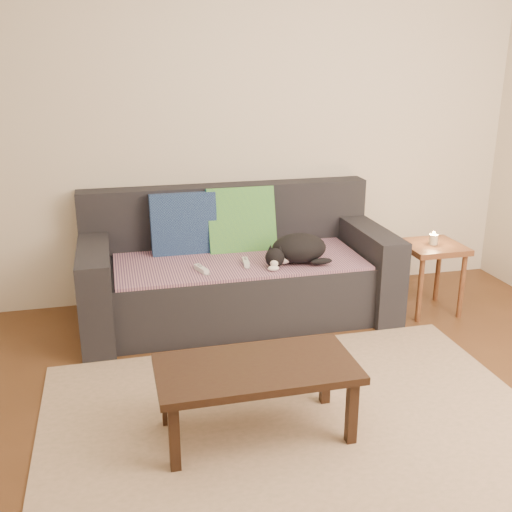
# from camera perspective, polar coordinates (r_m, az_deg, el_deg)

# --- Properties ---
(ground) EXTENTS (4.50, 4.50, 0.00)m
(ground) POSITION_cam_1_polar(r_m,az_deg,el_deg) (2.98, 4.82, -17.47)
(ground) COLOR brown
(ground) RESTS_ON ground
(back_wall) EXTENTS (4.50, 0.04, 2.60)m
(back_wall) POSITION_cam_1_polar(r_m,az_deg,el_deg) (4.37, -3.22, 12.59)
(back_wall) COLOR beige
(back_wall) RESTS_ON ground
(sofa) EXTENTS (2.10, 0.94, 0.87)m
(sofa) POSITION_cam_1_polar(r_m,az_deg,el_deg) (4.18, -1.88, -1.62)
(sofa) COLOR #232328
(sofa) RESTS_ON ground
(throw_blanket) EXTENTS (1.66, 0.74, 0.02)m
(throw_blanket) POSITION_cam_1_polar(r_m,az_deg,el_deg) (4.06, -1.63, -0.45)
(throw_blanket) COLOR #3F2A50
(throw_blanket) RESTS_ON sofa
(cushion_navy) EXTENTS (0.45, 0.17, 0.46)m
(cushion_navy) POSITION_cam_1_polar(r_m,az_deg,el_deg) (4.19, -6.92, 2.90)
(cushion_navy) COLOR #101E46
(cushion_navy) RESTS_ON throw_blanket
(cushion_green) EXTENTS (0.48, 0.25, 0.50)m
(cushion_green) POSITION_cam_1_polar(r_m,az_deg,el_deg) (4.26, -1.45, 3.28)
(cushion_green) COLOR #0D5450
(cushion_green) RESTS_ON throw_blanket
(cat) EXTENTS (0.47, 0.36, 0.19)m
(cat) POSITION_cam_1_polar(r_m,az_deg,el_deg) (3.97, 3.93, 0.65)
(cat) COLOR black
(cat) RESTS_ON throw_blanket
(wii_remote_a) EXTENTS (0.08, 0.15, 0.03)m
(wii_remote_a) POSITION_cam_1_polar(r_m,az_deg,el_deg) (3.84, -5.22, -1.25)
(wii_remote_a) COLOR white
(wii_remote_a) RESTS_ON throw_blanket
(wii_remote_b) EXTENTS (0.05, 0.15, 0.03)m
(wii_remote_b) POSITION_cam_1_polar(r_m,az_deg,el_deg) (3.95, -0.98, -0.61)
(wii_remote_b) COLOR white
(wii_remote_b) RESTS_ON throw_blanket
(side_table) EXTENTS (0.40, 0.40, 0.50)m
(side_table) POSITION_cam_1_polar(r_m,az_deg,el_deg) (4.38, 16.39, -0.01)
(side_table) COLOR brown
(side_table) RESTS_ON ground
(candle) EXTENTS (0.06, 0.06, 0.09)m
(candle) POSITION_cam_1_polar(r_m,az_deg,el_deg) (4.35, 16.54, 1.55)
(candle) COLOR beige
(candle) RESTS_ON side_table
(rug) EXTENTS (2.50, 1.80, 0.01)m
(rug) POSITION_cam_1_polar(r_m,az_deg,el_deg) (3.09, 3.91, -15.81)
(rug) COLOR tan
(rug) RESTS_ON ground
(coffee_table) EXTENTS (0.94, 0.47, 0.38)m
(coffee_table) POSITION_cam_1_polar(r_m,az_deg,el_deg) (2.86, 0.06, -11.20)
(coffee_table) COLOR black
(coffee_table) RESTS_ON rug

